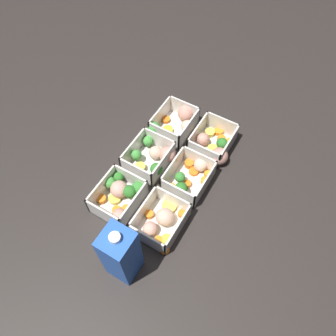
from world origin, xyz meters
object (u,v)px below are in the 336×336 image
container_far_center (188,177)px  container_near_left (175,123)px  container_near_right (120,195)px  container_far_right (161,221)px  container_far_left (214,145)px  juice_carton (121,254)px  container_near_center (153,157)px

container_far_center → container_near_left: bearing=-139.6°
container_near_right → container_far_right: bearing=86.2°
container_near_left → container_far_left: (0.02, 0.14, -0.00)m
container_near_right → container_far_center: same height
container_near_left → juice_carton: 0.46m
container_near_center → container_far_left: size_ratio=0.88×
container_near_right → container_far_left: 0.31m
juice_carton → container_near_center: bearing=-160.5°
container_near_left → juice_carton: juice_carton is taller
container_far_right → juice_carton: bearing=-7.4°
container_near_center → container_far_right: (0.16, 0.12, -0.00)m
container_near_center → container_near_right: same height
container_far_center → juice_carton: 0.30m
container_near_right → container_far_center: 0.19m
container_near_left → container_near_right: 0.29m
container_far_center → container_near_center: bearing=-93.5°
container_near_center → container_far_center: same height
container_near_center → container_near_right: 0.15m
container_far_center → juice_carton: bearing=-3.0°
container_near_center → container_far_right: same height
container_far_center → container_far_left: bearing=174.8°
container_near_center → juice_carton: 0.32m
container_near_center → container_near_right: size_ratio=1.01×
container_near_left → container_near_center: size_ratio=1.19×
container_near_left → container_far_center: 0.20m
container_far_left → container_far_center: (0.14, -0.01, -0.00)m
container_near_right → container_near_left: bearing=179.7°
juice_carton → container_near_right: bearing=-141.9°
container_near_left → container_far_left: size_ratio=1.04×
container_far_center → container_far_right: 0.15m
container_near_center → container_far_center: size_ratio=0.85×
container_near_left → container_near_right: bearing=-0.3°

